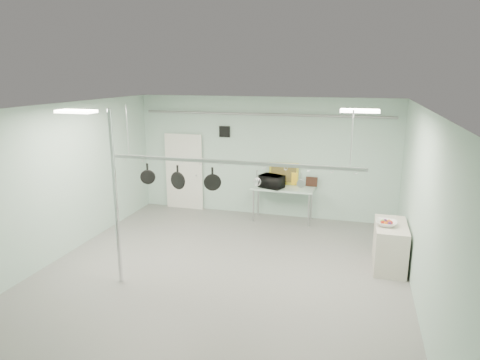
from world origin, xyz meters
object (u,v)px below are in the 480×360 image
(microwave, at_px, (272,181))
(prep_table, at_px, (283,190))
(chrome_pole, at_px, (115,199))
(skillet_right, at_px, (212,179))
(side_cabinet, at_px, (390,246))
(pot_rack, at_px, (232,161))
(skillet_mid, at_px, (178,177))
(fruit_bowl, at_px, (386,223))
(skillet_left, at_px, (148,173))
(coffee_canister, at_px, (279,185))

(microwave, bearing_deg, prep_table, -135.55)
(chrome_pole, distance_m, skillet_right, 1.79)
(side_cabinet, xyz_separation_m, pot_rack, (-2.95, -1.10, 1.78))
(prep_table, height_order, microwave, microwave)
(skillet_mid, bearing_deg, pot_rack, 17.39)
(prep_table, distance_m, skillet_right, 3.54)
(chrome_pole, bearing_deg, fruit_bowl, 21.74)
(prep_table, xyz_separation_m, skillet_left, (-2.12, -3.30, 1.06))
(coffee_canister, relative_size, skillet_left, 0.46)
(skillet_left, bearing_deg, prep_table, 34.91)
(side_cabinet, bearing_deg, coffee_canister, 142.39)
(coffee_canister, relative_size, skillet_mid, 0.37)
(prep_table, height_order, side_cabinet, prep_table)
(skillet_right, bearing_deg, coffee_canister, 56.61)
(microwave, distance_m, fruit_bowl, 3.49)
(fruit_bowl, xyz_separation_m, skillet_right, (-3.22, -0.99, 0.91))
(side_cabinet, xyz_separation_m, coffee_canister, (-2.62, 2.02, 0.54))
(fruit_bowl, distance_m, skillet_right, 3.49)
(pot_rack, xyz_separation_m, coffee_canister, (0.33, 3.12, -1.23))
(coffee_canister, xyz_separation_m, fruit_bowl, (2.51, -2.13, -0.05))
(skillet_left, bearing_deg, skillet_right, -22.39)
(side_cabinet, height_order, skillet_right, skillet_right)
(chrome_pole, relative_size, side_cabinet, 2.67)
(prep_table, xyz_separation_m, skillet_mid, (-1.48, -3.30, 1.01))
(pot_rack, bearing_deg, fruit_bowl, 19.22)
(coffee_canister, bearing_deg, skillet_left, -123.29)
(pot_rack, relative_size, coffee_canister, 26.74)
(fruit_bowl, bearing_deg, prep_table, 136.54)
(chrome_pole, distance_m, fruit_bowl, 5.14)
(coffee_canister, height_order, skillet_left, skillet_left)
(skillet_mid, bearing_deg, chrome_pole, -114.86)
(prep_table, relative_size, side_cabinet, 1.33)
(chrome_pole, height_order, pot_rack, chrome_pole)
(pot_rack, bearing_deg, prep_table, 83.09)
(microwave, bearing_deg, coffee_canister, -175.50)
(microwave, bearing_deg, skillet_right, 102.00)
(pot_rack, height_order, skillet_mid, pot_rack)
(coffee_canister, bearing_deg, skillet_right, -102.81)
(side_cabinet, xyz_separation_m, skillet_left, (-4.67, -1.10, 1.44))
(side_cabinet, bearing_deg, pot_rack, -159.55)
(chrome_pole, bearing_deg, skillet_left, 78.59)
(chrome_pole, bearing_deg, side_cabinet, 22.41)
(fruit_bowl, relative_size, skillet_right, 0.89)
(skillet_mid, distance_m, skillet_right, 0.70)
(coffee_canister, bearing_deg, prep_table, 68.76)
(fruit_bowl, distance_m, skillet_left, 4.76)
(skillet_mid, xyz_separation_m, skillet_right, (0.70, 0.00, 0.02))
(pot_rack, xyz_separation_m, skillet_mid, (-1.08, 0.00, -0.39))
(coffee_canister, distance_m, skillet_mid, 3.53)
(coffee_canister, bearing_deg, side_cabinet, -37.61)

